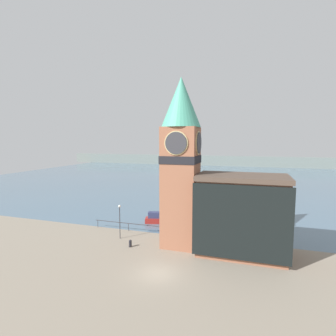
{
  "coord_description": "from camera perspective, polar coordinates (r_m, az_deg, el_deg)",
  "views": [
    {
      "loc": [
        8.07,
        -22.35,
        12.61
      ],
      "look_at": [
        -0.74,
        5.55,
        9.54
      ],
      "focal_mm": 28.0,
      "sensor_mm": 36.0,
      "label": 1
    }
  ],
  "objects": [
    {
      "name": "far_shoreline",
      "position": [
        133.2,
        14.0,
        1.47
      ],
      "size": [
        180.0,
        3.0,
        5.0
      ],
      "color": "slate",
      "rests_on": "water"
    },
    {
      "name": "boat_near",
      "position": [
        41.02,
        -2.13,
        -11.01
      ],
      "size": [
        4.57,
        2.5,
        1.68
      ],
      "rotation": [
        0.0,
        0.0,
        0.27
      ],
      "color": "maroon",
      "rests_on": "water"
    },
    {
      "name": "ground_plane",
      "position": [
        26.9,
        -2.22,
        -21.96
      ],
      "size": [
        160.0,
        160.0,
        0.0
      ],
      "primitive_type": "plane",
      "color": "gray"
    },
    {
      "name": "mooring_bollard_near",
      "position": [
        32.69,
        -8.22,
        -15.86
      ],
      "size": [
        0.35,
        0.35,
        0.87
      ],
      "color": "black",
      "rests_on": "ground_plane"
    },
    {
      "name": "pier_railing",
      "position": [
        37.92,
        -8.62,
        -11.98
      ],
      "size": [
        10.45,
        0.08,
        1.09
      ],
      "color": "#333338",
      "rests_on": "ground_plane"
    },
    {
      "name": "water",
      "position": [
        93.77,
        12.43,
        -1.87
      ],
      "size": [
        160.0,
        120.0,
        0.0
      ],
      "color": "slate",
      "rests_on": "ground_plane"
    },
    {
      "name": "lamp_post",
      "position": [
        34.65,
        -10.48,
        -10.13
      ],
      "size": [
        0.32,
        0.32,
        4.43
      ],
      "color": "#2D2D33",
      "rests_on": "ground_plane"
    },
    {
      "name": "clock_tower",
      "position": [
        30.81,
        2.82,
        2.15
      ],
      "size": [
        4.6,
        4.6,
        19.87
      ],
      "color": "#935B42",
      "rests_on": "ground_plane"
    },
    {
      "name": "pier_building",
      "position": [
        30.51,
        15.69,
        -9.74
      ],
      "size": [
        9.83,
        5.99,
        8.86
      ],
      "color": "#935B42",
      "rests_on": "ground_plane"
    }
  ]
}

